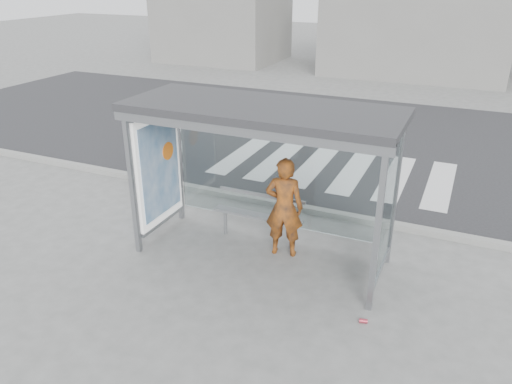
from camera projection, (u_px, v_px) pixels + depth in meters
ground at (261, 256)px, 8.52m from camera, size 80.00×80.00×0.00m
road at (357, 140)px, 14.36m from camera, size 30.00×10.00×0.01m
curb at (299, 208)px, 10.12m from camera, size 30.00×0.18×0.12m
crosswalk at (333, 168)px, 12.28m from camera, size 5.55×3.00×0.00m
bus_shelter at (241, 142)px, 7.90m from camera, size 4.25×1.65×2.62m
building_left at (222, 1)px, 26.03m from camera, size 6.00×5.00×6.00m
building_center at (419, 18)px, 22.53m from camera, size 8.00×5.00×5.00m
person at (284, 207)px, 8.26m from camera, size 0.70×0.53×1.75m
bench at (258, 215)px, 8.83m from camera, size 1.65×0.31×0.85m
soda_can at (363, 321)px, 6.90m from camera, size 0.12×0.09×0.06m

